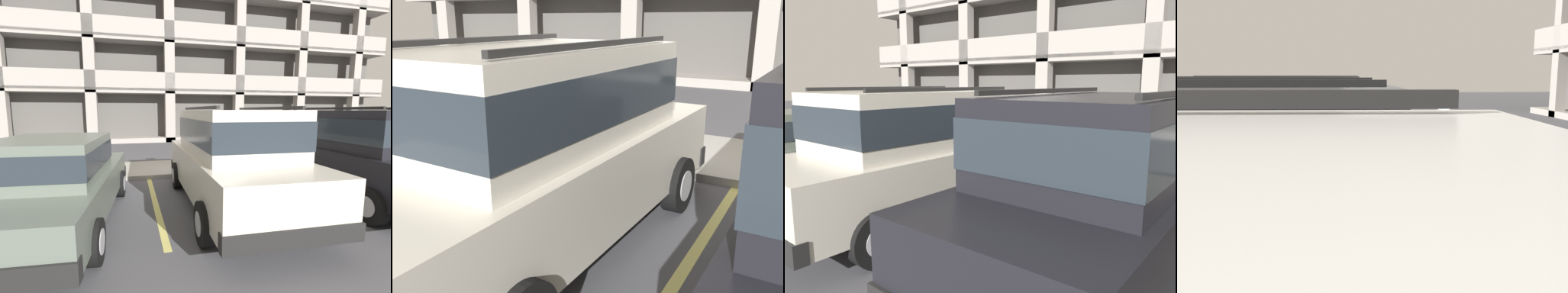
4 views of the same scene
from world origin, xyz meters
The scene contains 9 objects.
ground_plane centered at (0.00, 0.00, -0.05)m, with size 80.00×80.00×0.10m.
sidewalk centered at (0.00, 1.30, 0.06)m, with size 40.00×2.20×0.12m.
parking_stall_lines centered at (1.46, -1.40, 0.00)m, with size 11.82×4.80×0.01m.
silver_suv centered at (0.03, -2.31, 1.09)m, with size 2.12×4.84×2.03m.
red_sedan centered at (-3.13, -2.55, 0.82)m, with size 2.08×4.60×1.54m.
dark_hatchback centered at (2.98, -2.31, 1.09)m, with size 2.07×4.81×2.03m.
parking_meter_near centered at (-0.21, 0.35, 1.17)m, with size 0.35×0.12×1.41m.
parking_garage centered at (0.45, 14.35, 7.53)m, with size 32.00×10.00×16.25m.
fire_hydrant centered at (4.08, 0.65, 0.46)m, with size 0.30×0.30×0.70m.
Camera 1 is at (-1.90, -7.20, 1.96)m, focal length 24.00 mm.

